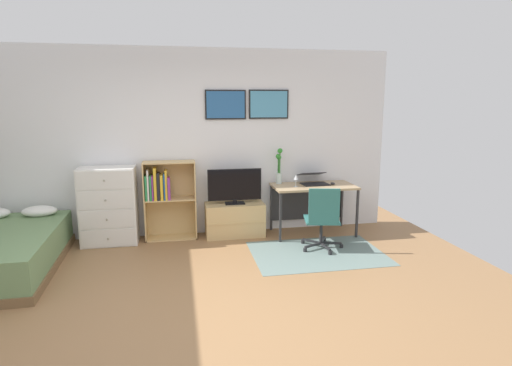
{
  "coord_description": "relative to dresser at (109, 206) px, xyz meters",
  "views": [
    {
      "loc": [
        -0.11,
        -3.72,
        1.94
      ],
      "look_at": [
        0.87,
        1.5,
        0.91
      ],
      "focal_mm": 29.39,
      "sensor_mm": 36.0,
      "label": 1
    }
  ],
  "objects": [
    {
      "name": "tv_stand",
      "position": [
        1.75,
        0.02,
        -0.29
      ],
      "size": [
        0.85,
        0.41,
        0.49
      ],
      "color": "tan",
      "rests_on": "ground_plane"
    },
    {
      "name": "laptop",
      "position": [
        2.94,
        0.01,
        0.27
      ],
      "size": [
        0.42,
        0.45,
        0.17
      ],
      "rotation": [
        0.0,
        0.0,
        0.07
      ],
      "color": "black",
      "rests_on": "desk"
    },
    {
      "name": "area_rug",
      "position": [
        2.71,
        -0.92,
        -0.53
      ],
      "size": [
        1.7,
        1.2,
        0.01
      ],
      "primitive_type": "cube",
      "color": "slate",
      "rests_on": "ground_plane"
    },
    {
      "name": "ground_plane",
      "position": [
        1.07,
        -2.15,
        -0.54
      ],
      "size": [
        7.2,
        7.2,
        0.0
      ],
      "primitive_type": "plane",
      "color": "#936B44"
    },
    {
      "name": "office_chair",
      "position": [
        2.8,
        -0.82,
        -0.08
      ],
      "size": [
        0.58,
        0.57,
        0.86
      ],
      "rotation": [
        0.0,
        0.0,
        -0.2
      ],
      "color": "#232326",
      "rests_on": "ground_plane"
    },
    {
      "name": "bamboo_vase",
      "position": [
        2.44,
        0.12,
        0.47
      ],
      "size": [
        0.1,
        0.11,
        0.53
      ],
      "color": "silver",
      "rests_on": "desk"
    },
    {
      "name": "television",
      "position": [
        1.75,
        -0.01,
        0.21
      ],
      "size": [
        0.78,
        0.16,
        0.51
      ],
      "color": "black",
      "rests_on": "tv_stand"
    },
    {
      "name": "computer_mouse",
      "position": [
        3.2,
        -0.11,
        0.22
      ],
      "size": [
        0.06,
        0.1,
        0.03
      ],
      "primitive_type": "ellipsoid",
      "color": "#262628",
      "rests_on": "desk"
    },
    {
      "name": "dresser",
      "position": [
        0.0,
        0.0,
        0.0
      ],
      "size": [
        0.75,
        0.46,
        1.07
      ],
      "color": "white",
      "rests_on": "ground_plane"
    },
    {
      "name": "wall_back_with_posters",
      "position": [
        1.08,
        0.27,
        0.82
      ],
      "size": [
        6.12,
        0.09,
        2.7
      ],
      "color": "white",
      "rests_on": "ground_plane"
    },
    {
      "name": "wine_glass",
      "position": [
        2.62,
        -0.17,
        0.34
      ],
      "size": [
        0.07,
        0.07,
        0.18
      ],
      "color": "silver",
      "rests_on": "desk"
    },
    {
      "name": "bookshelf",
      "position": [
        0.76,
        0.07,
        0.12
      ],
      "size": [
        0.72,
        0.3,
        1.12
      ],
      "color": "tan",
      "rests_on": "ground_plane"
    },
    {
      "name": "desk",
      "position": [
        2.91,
        -0.02,
        0.07
      ],
      "size": [
        1.2,
        0.64,
        0.74
      ],
      "color": "tan",
      "rests_on": "ground_plane"
    }
  ]
}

